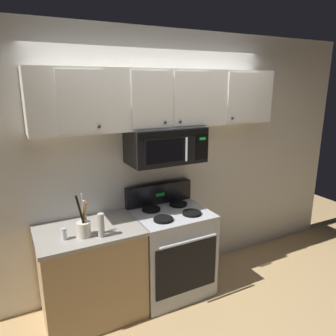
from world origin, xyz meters
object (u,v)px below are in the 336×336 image
(utensil_crock_cream, at_px, (84,226))
(pepper_mill, at_px, (101,225))
(salt_shaker, at_px, (64,234))
(over_range_microwave, at_px, (166,145))
(stove_range, at_px, (171,250))

(utensil_crock_cream, relative_size, pepper_mill, 1.84)
(utensil_crock_cream, bearing_deg, salt_shaker, 172.05)
(over_range_microwave, bearing_deg, salt_shaker, -168.42)
(stove_range, xyz_separation_m, utensil_crock_cream, (-0.91, -0.13, 0.52))
(utensil_crock_cream, distance_m, pepper_mill, 0.15)
(over_range_microwave, height_order, pepper_mill, over_range_microwave)
(over_range_microwave, xyz_separation_m, utensil_crock_cream, (-0.91, -0.24, -0.58))
(salt_shaker, distance_m, pepper_mill, 0.31)
(salt_shaker, relative_size, pepper_mill, 0.48)
(utensil_crock_cream, bearing_deg, over_range_microwave, 14.91)
(pepper_mill, bearing_deg, stove_range, 14.19)
(utensil_crock_cream, xyz_separation_m, salt_shaker, (-0.16, 0.02, -0.04))
(stove_range, xyz_separation_m, salt_shaker, (-1.07, -0.10, 0.48))
(salt_shaker, bearing_deg, stove_range, 5.49)
(salt_shaker, bearing_deg, utensil_crock_cream, -7.95)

